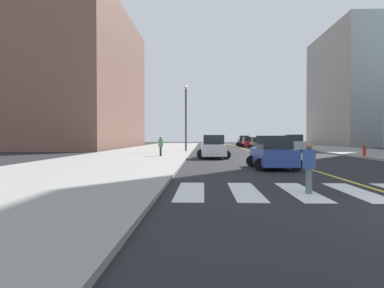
# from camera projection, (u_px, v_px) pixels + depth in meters

# --- Properties ---
(sidewalk_kerb_west) EXTENTS (10.00, 120.00, 0.15)m
(sidewalk_kerb_west) POSITION_uv_depth(u_px,v_px,m) (125.00, 158.00, 27.48)
(sidewalk_kerb_west) COLOR gray
(sidewalk_kerb_west) RESTS_ON ground
(crosswalk_paint) EXTENTS (13.50, 4.00, 0.01)m
(crosswalk_paint) POSITION_uv_depth(u_px,v_px,m) (384.00, 192.00, 11.07)
(crosswalk_paint) COLOR silver
(crosswalk_paint) RESTS_ON ground
(lane_divider_paint) EXTENTS (0.16, 80.00, 0.01)m
(lane_divider_paint) POSITION_uv_depth(u_px,v_px,m) (246.00, 150.00, 47.04)
(lane_divider_paint) COLOR yellow
(lane_divider_paint) RESTS_ON ground
(parking_garage_concrete) EXTENTS (18.00, 24.00, 22.70)m
(parking_garage_concrete) POSITION_uv_depth(u_px,v_px,m) (370.00, 89.00, 67.78)
(parking_garage_concrete) COLOR gray
(parking_garage_concrete) RESTS_ON ground
(low_rise_brick_west) EXTENTS (16.00, 32.00, 21.78)m
(low_rise_brick_west) POSITION_uv_depth(u_px,v_px,m) (79.00, 81.00, 55.75)
(low_rise_brick_west) COLOR brown
(low_rise_brick_west) RESTS_ON ground
(car_white_nearest) EXTENTS (2.76, 4.37, 1.94)m
(car_white_nearest) POSITION_uv_depth(u_px,v_px,m) (213.00, 147.00, 28.43)
(car_white_nearest) COLOR silver
(car_white_nearest) RESTS_ON ground
(car_gray_second) EXTENTS (2.49, 3.91, 1.72)m
(car_gray_second) POSITION_uv_depth(u_px,v_px,m) (257.00, 143.00, 50.35)
(car_gray_second) COLOR slate
(car_gray_second) RESTS_ON ground
(car_red_third) EXTENTS (2.52, 3.96, 1.75)m
(car_red_third) POSITION_uv_depth(u_px,v_px,m) (248.00, 142.00, 57.81)
(car_red_third) COLOR red
(car_red_third) RESTS_ON ground
(car_green_fourth) EXTENTS (2.42, 3.78, 1.66)m
(car_green_fourth) POSITION_uv_depth(u_px,v_px,m) (280.00, 147.00, 34.44)
(car_green_fourth) COLOR #236B42
(car_green_fourth) RESTS_ON ground
(car_blue_fifth) EXTENTS (2.67, 4.20, 1.85)m
(car_blue_fifth) POSITION_uv_depth(u_px,v_px,m) (273.00, 153.00, 19.11)
(car_blue_fifth) COLOR #2D479E
(car_blue_fifth) RESTS_ON ground
(car_black_sixth) EXTENTS (2.81, 4.48, 1.99)m
(car_black_sixth) POSITION_uv_depth(u_px,v_px,m) (244.00, 141.00, 63.82)
(car_black_sixth) COLOR black
(car_black_sixth) RESTS_ON ground
(car_silver_seventh) EXTENTS (3.00, 4.69, 2.06)m
(car_silver_seventh) POSITION_uv_depth(u_px,v_px,m) (294.00, 143.00, 42.83)
(car_silver_seventh) COLOR #B7B7BC
(car_silver_seventh) RESTS_ON ground
(pedestrian_crossing) EXTENTS (0.40, 0.40, 1.62)m
(pedestrian_crossing) POSITION_uv_depth(u_px,v_px,m) (309.00, 165.00, 10.78)
(pedestrian_crossing) COLOR slate
(pedestrian_crossing) RESTS_ON ground
(pedestrian_walking_west) EXTENTS (0.40, 0.40, 1.64)m
(pedestrian_walking_west) POSITION_uv_depth(u_px,v_px,m) (161.00, 145.00, 29.06)
(pedestrian_walking_west) COLOR #232847
(pedestrian_walking_west) RESTS_ON sidewalk_kerb_west
(fire_hydrant) EXTENTS (0.26, 0.26, 0.89)m
(fire_hydrant) POSITION_uv_depth(u_px,v_px,m) (364.00, 151.00, 28.91)
(fire_hydrant) COLOR red
(fire_hydrant) RESTS_ON sidewalk_kerb_east
(street_lamp) EXTENTS (0.44, 0.44, 7.51)m
(street_lamp) POSITION_uv_depth(u_px,v_px,m) (186.00, 112.00, 39.03)
(street_lamp) COLOR #38383D
(street_lamp) RESTS_ON sidewalk_kerb_west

